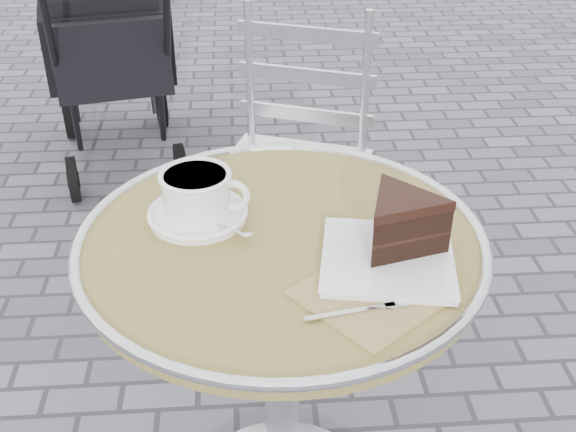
{
  "coord_description": "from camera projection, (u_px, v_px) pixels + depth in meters",
  "views": [
    {
      "loc": [
        -0.06,
        -1.04,
        1.43
      ],
      "look_at": [
        0.01,
        -0.01,
        0.78
      ],
      "focal_mm": 45.0,
      "sensor_mm": 36.0,
      "label": 1
    }
  ],
  "objects": [
    {
      "name": "cafe_table",
      "position": [
        282.0,
        311.0,
        1.34
      ],
      "size": [
        0.72,
        0.72,
        0.74
      ],
      "color": "silver",
      "rests_on": "ground"
    },
    {
      "name": "cappuccino_set",
      "position": [
        198.0,
        199.0,
        1.28
      ],
      "size": [
        0.18,
        0.18,
        0.09
      ],
      "rotation": [
        0.0,
        0.0,
        -0.16
      ],
      "color": "white",
      "rests_on": "cafe_table"
    },
    {
      "name": "cake_plate_set",
      "position": [
        398.0,
        231.0,
        1.17
      ],
      "size": [
        0.3,
        0.34,
        0.11
      ],
      "rotation": [
        0.0,
        0.0,
        -0.17
      ],
      "color": "#9C7F55",
      "rests_on": "cafe_table"
    },
    {
      "name": "bistro_chair",
      "position": [
        299.0,
        131.0,
        2.04
      ],
      "size": [
        0.51,
        0.51,
        0.89
      ],
      "rotation": [
        0.0,
        0.0,
        -0.36
      ],
      "color": "silver",
      "rests_on": "ground"
    },
    {
      "name": "baby_stroller",
      "position": [
        109.0,
        51.0,
        2.89
      ],
      "size": [
        0.63,
        1.04,
        1.01
      ],
      "rotation": [
        0.0,
        0.0,
        0.21
      ],
      "color": "black",
      "rests_on": "ground"
    }
  ]
}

